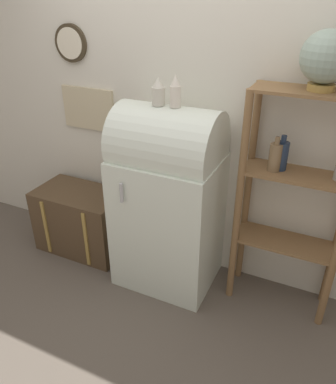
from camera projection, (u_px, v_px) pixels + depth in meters
name	position (u px, v px, depth m)	size (l,w,h in m)	color
ground_plane	(154.00, 294.00, 2.93)	(12.00, 12.00, 0.00)	#60564C
wall_back	(186.00, 106.00, 2.74)	(7.00, 0.09, 2.70)	silver
refrigerator	(168.00, 198.00, 2.78)	(0.74, 0.62, 1.43)	silver
suitcase_trunk	(82.00, 220.00, 3.34)	(0.77, 0.46, 0.57)	brown
shelf_unit	(293.00, 191.00, 2.47)	(0.71, 0.30, 1.60)	olive
globe	(326.00, 58.00, 2.05)	(0.29, 0.29, 0.33)	#AD8942
vase_left	(158.00, 92.00, 2.42)	(0.09, 0.09, 0.18)	beige
vase_center	(176.00, 92.00, 2.37)	(0.07, 0.07, 0.21)	silver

